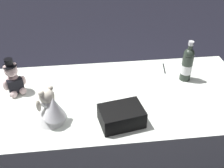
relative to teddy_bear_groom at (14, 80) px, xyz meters
The scene contains 7 objects.
ground_plane 1.12m from the teddy_bear_groom, 169.79° to the left, with size 12.00×12.00×0.00m, color black.
reception_table 0.85m from the teddy_bear_groom, 169.79° to the left, with size 2.00×0.91×0.78m, color white.
teddy_bear_groom is the anchor object (origin of this frame).
teddy_bear_bride 0.43m from the teddy_bear_groom, 129.62° to the left, with size 0.23×0.24×0.25m.
champagne_bottle 1.26m from the teddy_bear_groom, behind, with size 0.08×0.08×0.32m.
signing_pen 1.16m from the teddy_bear_groom, behind, with size 0.03×0.15×0.01m.
gift_case_black 0.81m from the teddy_bear_groom, 150.41° to the left, with size 0.29×0.23×0.11m.
Camera 1 is at (0.17, 1.47, 1.94)m, focal length 42.46 mm.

